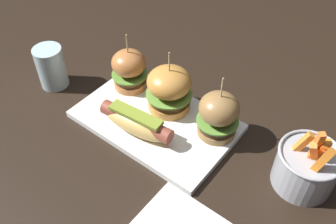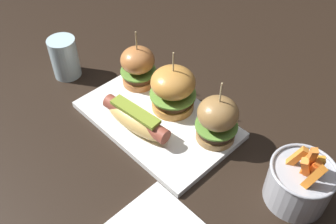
{
  "view_description": "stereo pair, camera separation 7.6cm",
  "coord_description": "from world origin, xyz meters",
  "px_view_note": "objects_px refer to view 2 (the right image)",
  "views": [
    {
      "loc": [
        0.37,
        -0.43,
        0.59
      ],
      "look_at": [
        0.03,
        0.0,
        0.05
      ],
      "focal_mm": 39.78,
      "sensor_mm": 36.0,
      "label": 1
    },
    {
      "loc": [
        0.42,
        -0.38,
        0.59
      ],
      "look_at": [
        0.03,
        0.0,
        0.05
      ],
      "focal_mm": 39.78,
      "sensor_mm": 36.0,
      "label": 2
    }
  ],
  "objects_px": {
    "hot_dog": "(136,119)",
    "slider_center": "(175,90)",
    "platter_main": "(157,119)",
    "fries_bucket": "(300,182)",
    "water_glass": "(65,58)",
    "slider_right": "(217,120)",
    "slider_left": "(138,66)"
  },
  "relations": [
    {
      "from": "hot_dog",
      "to": "slider_center",
      "type": "distance_m",
      "value": 0.1
    },
    {
      "from": "platter_main",
      "to": "fries_bucket",
      "type": "height_order",
      "value": "fries_bucket"
    },
    {
      "from": "platter_main",
      "to": "water_glass",
      "type": "relative_size",
      "value": 3.33
    },
    {
      "from": "slider_right",
      "to": "hot_dog",
      "type": "bearing_deg",
      "value": -143.06
    },
    {
      "from": "platter_main",
      "to": "slider_center",
      "type": "bearing_deg",
      "value": 84.14
    },
    {
      "from": "slider_center",
      "to": "fries_bucket",
      "type": "xyz_separation_m",
      "value": [
        0.31,
        0.0,
        -0.02
      ]
    },
    {
      "from": "slider_center",
      "to": "platter_main",
      "type": "bearing_deg",
      "value": -95.86
    },
    {
      "from": "slider_center",
      "to": "slider_right",
      "type": "xyz_separation_m",
      "value": [
        0.12,
        -0.0,
        -0.0
      ]
    },
    {
      "from": "hot_dog",
      "to": "slider_left",
      "type": "relative_size",
      "value": 1.19
    },
    {
      "from": "slider_left",
      "to": "water_glass",
      "type": "relative_size",
      "value": 1.38
    },
    {
      "from": "slider_left",
      "to": "slider_center",
      "type": "xyz_separation_m",
      "value": [
        0.12,
        -0.0,
        0.0
      ]
    },
    {
      "from": "water_glass",
      "to": "slider_right",
      "type": "bearing_deg",
      "value": 13.16
    },
    {
      "from": "fries_bucket",
      "to": "slider_center",
      "type": "bearing_deg",
      "value": -179.77
    },
    {
      "from": "fries_bucket",
      "to": "slider_left",
      "type": "bearing_deg",
      "value": 179.99
    },
    {
      "from": "fries_bucket",
      "to": "water_glass",
      "type": "bearing_deg",
      "value": -170.78
    },
    {
      "from": "platter_main",
      "to": "slider_right",
      "type": "height_order",
      "value": "slider_right"
    },
    {
      "from": "platter_main",
      "to": "hot_dog",
      "type": "xyz_separation_m",
      "value": [
        -0.01,
        -0.05,
        0.03
      ]
    },
    {
      "from": "hot_dog",
      "to": "fries_bucket",
      "type": "relative_size",
      "value": 1.18
    },
    {
      "from": "slider_left",
      "to": "water_glass",
      "type": "bearing_deg",
      "value": -149.27
    },
    {
      "from": "fries_bucket",
      "to": "water_glass",
      "type": "xyz_separation_m",
      "value": [
        -0.59,
        -0.1,
        0.01
      ]
    },
    {
      "from": "slider_center",
      "to": "fries_bucket",
      "type": "height_order",
      "value": "slider_center"
    },
    {
      "from": "slider_right",
      "to": "water_glass",
      "type": "height_order",
      "value": "slider_right"
    },
    {
      "from": "hot_dog",
      "to": "water_glass",
      "type": "distance_m",
      "value": 0.27
    },
    {
      "from": "platter_main",
      "to": "water_glass",
      "type": "bearing_deg",
      "value": -170.36
    },
    {
      "from": "slider_left",
      "to": "platter_main",
      "type": "bearing_deg",
      "value": -22.83
    },
    {
      "from": "slider_left",
      "to": "water_glass",
      "type": "xyz_separation_m",
      "value": [
        -0.16,
        -0.1,
        -0.01
      ]
    },
    {
      "from": "water_glass",
      "to": "platter_main",
      "type": "bearing_deg",
      "value": 9.64
    },
    {
      "from": "platter_main",
      "to": "slider_left",
      "type": "height_order",
      "value": "slider_left"
    },
    {
      "from": "slider_center",
      "to": "fries_bucket",
      "type": "distance_m",
      "value": 0.31
    },
    {
      "from": "slider_left",
      "to": "fries_bucket",
      "type": "bearing_deg",
      "value": -0.01
    },
    {
      "from": "platter_main",
      "to": "slider_left",
      "type": "relative_size",
      "value": 2.41
    },
    {
      "from": "slider_left",
      "to": "hot_dog",
      "type": "bearing_deg",
      "value": -43.13
    }
  ]
}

